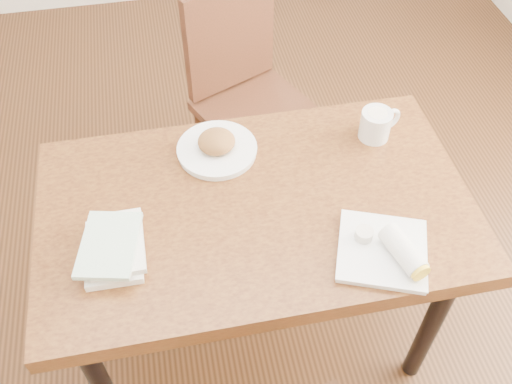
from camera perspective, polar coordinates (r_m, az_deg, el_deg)
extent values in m
cube|color=#472814|center=(2.29, 0.00, -13.36)|extent=(4.00, 5.00, 0.01)
cube|color=brown|center=(1.68, 0.00, -1.79)|extent=(1.26, 0.75, 0.06)
cylinder|color=black|center=(1.87, -15.18, -18.08)|extent=(0.06, 0.06, 0.69)
cylinder|color=black|center=(1.98, 17.19, -12.40)|extent=(0.06, 0.06, 0.69)
cylinder|color=black|center=(2.16, -15.45, -4.56)|extent=(0.06, 0.06, 0.69)
cylinder|color=black|center=(2.25, 11.92, -0.43)|extent=(0.06, 0.06, 0.69)
cylinder|color=#462114|center=(2.71, 1.04, 7.47)|extent=(0.04, 0.04, 0.45)
cylinder|color=#462114|center=(2.57, -5.45, 4.32)|extent=(0.04, 0.04, 0.45)
cylinder|color=#462114|center=(2.51, 5.94, 3.01)|extent=(0.04, 0.04, 0.45)
cylinder|color=#462114|center=(2.36, -0.79, -0.65)|extent=(0.04, 0.04, 0.45)
cube|color=#462114|center=(2.36, 0.20, 7.89)|extent=(0.56, 0.56, 0.04)
cube|color=#462114|center=(2.32, -2.63, 15.22)|extent=(0.38, 0.20, 0.45)
cylinder|color=white|center=(1.79, -3.90, 4.15)|extent=(0.25, 0.25, 0.02)
cylinder|color=white|center=(1.79, -3.92, 4.41)|extent=(0.25, 0.25, 0.01)
ellipsoid|color=#B27538|center=(1.77, -3.97, 5.07)|extent=(0.15, 0.15, 0.06)
cylinder|color=white|center=(1.86, 11.85, 6.59)|extent=(0.10, 0.10, 0.10)
torus|color=white|center=(1.89, 13.23, 7.11)|extent=(0.08, 0.04, 0.08)
cylinder|color=tan|center=(1.83, 12.07, 7.63)|extent=(0.09, 0.09, 0.01)
cylinder|color=#F2E5CC|center=(1.82, 12.08, 7.71)|extent=(0.06, 0.06, 0.00)
cube|color=white|center=(1.58, 12.47, -5.81)|extent=(0.30, 0.30, 0.01)
cube|color=white|center=(1.57, 12.53, -5.61)|extent=(0.30, 0.30, 0.01)
cylinder|color=white|center=(1.54, 14.49, -5.68)|extent=(0.09, 0.15, 0.06)
cylinder|color=yellow|center=(1.52, 16.06, -7.65)|extent=(0.06, 0.03, 0.05)
cylinder|color=silver|center=(1.57, 10.75, -4.16)|extent=(0.05, 0.05, 0.03)
cylinder|color=red|center=(1.56, 10.81, -3.93)|extent=(0.04, 0.04, 0.01)
cube|color=white|center=(1.58, -14.02, -5.80)|extent=(0.15, 0.22, 0.02)
cube|color=silver|center=(1.57, -13.76, -5.02)|extent=(0.15, 0.21, 0.02)
cube|color=#79B58D|center=(1.55, -14.49, -5.13)|extent=(0.19, 0.24, 0.02)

